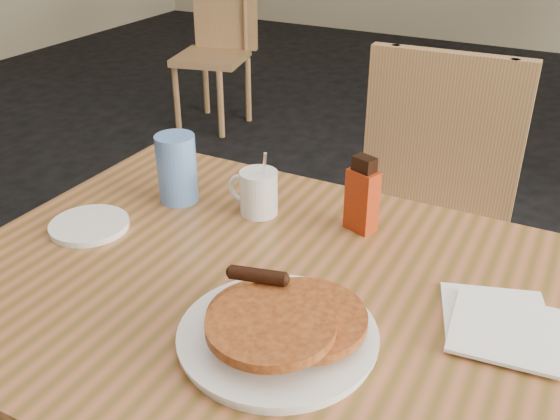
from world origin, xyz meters
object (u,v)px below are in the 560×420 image
object	(u,v)px
coffee_mug	(258,191)
blue_tumbler	(177,168)
chair_main_far	(426,200)
syrup_bottle	(362,197)
main_table	(298,314)
pancake_plate	(279,328)
chair_wall_extra	(218,39)

from	to	relation	value
coffee_mug	blue_tumbler	distance (m)	0.18
chair_main_far	syrup_bottle	distance (m)	0.59
main_table	chair_main_far	bearing A→B (deg)	89.67
pancake_plate	blue_tumbler	size ratio (longest dim) A/B	2.05
main_table	chair_wall_extra	world-z (taller)	chair_wall_extra
pancake_plate	coffee_mug	world-z (taller)	coffee_mug
main_table	coffee_mug	bearing A→B (deg)	133.01
chair_main_far	chair_wall_extra	world-z (taller)	chair_main_far
chair_main_far	coffee_mug	world-z (taller)	chair_main_far
coffee_mug	main_table	bearing A→B (deg)	-58.21
chair_wall_extra	main_table	bearing A→B (deg)	-67.71
syrup_bottle	coffee_mug	bearing A→B (deg)	-151.32
pancake_plate	syrup_bottle	world-z (taller)	syrup_bottle
main_table	chair_wall_extra	distance (m)	2.87
chair_wall_extra	coffee_mug	world-z (taller)	coffee_mug
chair_main_far	chair_wall_extra	size ratio (longest dim) A/B	1.13
chair_main_far	coffee_mug	size ratio (longest dim) A/B	6.75
chair_main_far	blue_tumbler	distance (m)	0.75
pancake_plate	syrup_bottle	size ratio (longest dim) A/B	1.95
chair_main_far	blue_tumbler	xyz separation A→B (m)	(-0.37, -0.60, 0.26)
pancake_plate	blue_tumbler	bearing A→B (deg)	142.80
chair_wall_extra	syrup_bottle	world-z (taller)	syrup_bottle
chair_wall_extra	coffee_mug	bearing A→B (deg)	-68.50
chair_main_far	blue_tumbler	bearing A→B (deg)	-124.37
blue_tumbler	main_table	bearing A→B (deg)	-26.12
main_table	chair_main_far	world-z (taller)	chair_main_far
pancake_plate	blue_tumbler	xyz separation A→B (m)	(-0.39, 0.30, 0.05)
main_table	coffee_mug	size ratio (longest dim) A/B	8.85
chair_wall_extra	pancake_plate	bearing A→B (deg)	-68.61
chair_wall_extra	blue_tumbler	distance (m)	2.54
syrup_bottle	chair_wall_extra	bearing A→B (deg)	148.26
main_table	blue_tumbler	world-z (taller)	blue_tumbler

